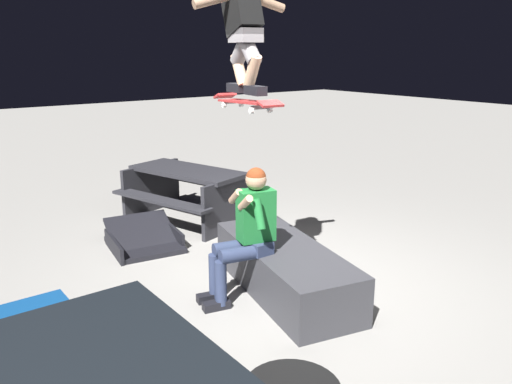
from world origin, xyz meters
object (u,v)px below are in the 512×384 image
object	(u,v)px
ledge_box_main	(285,269)
skater_airborne	(243,22)
kicker_ramp	(144,242)
skateboard	(246,102)
person_sitting_on_ledge	(246,229)
picnic_table_back	(188,186)

from	to	relation	value
ledge_box_main	skater_airborne	world-z (taller)	skater_airborne
kicker_ramp	skateboard	bearing A→B (deg)	-172.77
skateboard	skater_airborne	size ratio (longest dim) A/B	0.93
skateboard	person_sitting_on_ledge	bearing A→B (deg)	136.86
skateboard	skater_airborne	world-z (taller)	skater_airborne
ledge_box_main	skater_airborne	xyz separation A→B (m)	(0.20, 0.36, 2.37)
ledge_box_main	skater_airborne	size ratio (longest dim) A/B	1.74
picnic_table_back	person_sitting_on_ledge	bearing A→B (deg)	162.27
kicker_ramp	picnic_table_back	distance (m)	1.23
skateboard	skater_airborne	xyz separation A→B (m)	(0.06, -0.01, 0.69)
ledge_box_main	kicker_ramp	size ratio (longest dim) A/B	1.91
ledge_box_main	picnic_table_back	distance (m)	2.62
ledge_box_main	person_sitting_on_ledge	size ratio (longest dim) A/B	1.48
ledge_box_main	person_sitting_on_ledge	xyz separation A→B (m)	(0.10, 0.41, 0.49)
kicker_ramp	skater_airborne	bearing A→B (deg)	-172.26
kicker_ramp	ledge_box_main	bearing A→B (deg)	-163.06
skater_airborne	kicker_ramp	world-z (taller)	skater_airborne
picnic_table_back	skater_airborne	bearing A→B (deg)	162.62
ledge_box_main	person_sitting_on_ledge	bearing A→B (deg)	75.62
ledge_box_main	picnic_table_back	xyz separation A→B (m)	(2.58, -0.38, 0.26)
skateboard	picnic_table_back	bearing A→B (deg)	-17.20
skater_airborne	picnic_table_back	xyz separation A→B (m)	(2.38, -0.75, -2.11)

